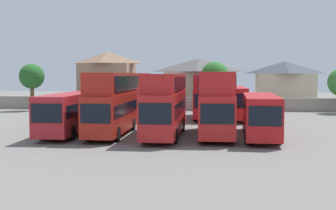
# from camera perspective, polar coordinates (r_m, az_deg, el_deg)

# --- Properties ---
(ground) EXTENTS (140.00, 140.00, 0.00)m
(ground) POSITION_cam_1_polar(r_m,az_deg,el_deg) (52.10, 2.09, -1.33)
(ground) COLOR slate
(depot_boundary_wall) EXTENTS (56.00, 0.50, 1.80)m
(depot_boundary_wall) POSITION_cam_1_polar(r_m,az_deg,el_deg) (58.54, 2.67, 0.14)
(depot_boundary_wall) COLOR gray
(depot_boundary_wall) RESTS_ON ground
(bus_1) EXTENTS (3.12, 11.43, 3.34)m
(bus_1) POSITION_cam_1_polar(r_m,az_deg,el_deg) (36.35, -12.86, -0.75)
(bus_1) COLOR #B42025
(bus_1) RESTS_ON ground
(bus_2) EXTENTS (2.70, 10.19, 5.05)m
(bus_2) POSITION_cam_1_polar(r_m,az_deg,el_deg) (34.83, -7.42, 0.63)
(bus_2) COLOR #AD2115
(bus_2) RESTS_ON ground
(bus_3) EXTENTS (2.68, 11.07, 4.95)m
(bus_3) POSITION_cam_1_polar(r_m,az_deg,el_deg) (33.79, -0.37, 0.48)
(bus_3) COLOR red
(bus_3) RESTS_ON ground
(bus_4) EXTENTS (2.95, 10.42, 5.10)m
(bus_4) POSITION_cam_1_polar(r_m,az_deg,el_deg) (34.14, 6.40, 0.63)
(bus_4) COLOR red
(bus_4) RESTS_ON ground
(bus_5) EXTENTS (2.75, 10.87, 3.31)m
(bus_5) POSITION_cam_1_polar(r_m,az_deg,el_deg) (34.07, 12.19, -1.09)
(bus_5) COLOR red
(bus_5) RESTS_ON ground
(bus_6) EXTENTS (2.61, 12.04, 5.07)m
(bus_6) POSITION_cam_1_polar(r_m,az_deg,el_deg) (49.53, -4.86, 1.69)
(bus_6) COLOR red
(bus_6) RESTS_ON ground
(bus_7) EXTENTS (2.64, 10.45, 3.31)m
(bus_7) POSITION_cam_1_polar(r_m,az_deg,el_deg) (48.52, -1.04, 0.51)
(bus_7) COLOR red
(bus_7) RESTS_ON ground
(bus_8) EXTENTS (2.57, 10.22, 4.89)m
(bus_8) POSITION_cam_1_polar(r_m,az_deg,el_deg) (48.02, 5.12, 1.49)
(bus_8) COLOR #B31B24
(bus_8) RESTS_ON ground
(bus_9) EXTENTS (2.87, 11.99, 3.53)m
(bus_9) POSITION_cam_1_polar(r_m,az_deg,el_deg) (48.39, 8.63, 0.60)
(bus_9) COLOR red
(bus_9) RESTS_ON ground
(house_terrace_left) EXTENTS (8.06, 7.61, 8.45)m
(house_terrace_left) POSITION_cam_1_polar(r_m,az_deg,el_deg) (67.64, -8.04, 3.52)
(house_terrace_left) COLOR #9E7A60
(house_terrace_left) RESTS_ON ground
(house_terrace_centre) EXTENTS (10.20, 7.65, 7.38)m
(house_terrace_centre) POSITION_cam_1_polar(r_m,az_deg,el_deg) (65.21, 4.10, 3.06)
(house_terrace_centre) COLOR #C6B293
(house_terrace_centre) RESTS_ON ground
(house_terrace_right) EXTENTS (8.55, 6.88, 6.90)m
(house_terrace_right) POSITION_cam_1_polar(r_m,az_deg,el_deg) (66.04, 15.26, 2.72)
(house_terrace_right) COLOR beige
(house_terrace_right) RESTS_ON ground
(tree_behind_wall) EXTENTS (3.96, 3.96, 6.75)m
(tree_behind_wall) POSITION_cam_1_polar(r_m,az_deg,el_deg) (60.72, 6.27, 3.90)
(tree_behind_wall) COLOR brown
(tree_behind_wall) RESTS_ON ground
(tree_right_of_lot) EXTENTS (3.38, 3.38, 6.38)m
(tree_right_of_lot) POSITION_cam_1_polar(r_m,az_deg,el_deg) (60.88, -17.69, 3.61)
(tree_right_of_lot) COLOR brown
(tree_right_of_lot) RESTS_ON ground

